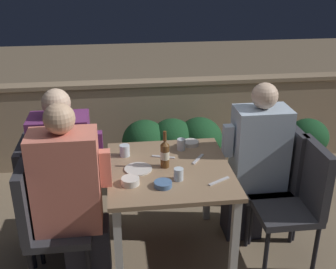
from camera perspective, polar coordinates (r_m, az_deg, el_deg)
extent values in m
plane|color=#847056|center=(3.31, 0.16, -15.67)|extent=(16.00, 16.00, 0.00)
cube|color=tan|center=(4.40, -2.41, 1.38)|extent=(9.00, 0.14, 0.87)
cube|color=#9E8466|center=(4.25, -2.52, 7.03)|extent=(9.00, 0.18, 0.04)
cube|color=#937556|center=(2.91, 0.17, -4.78)|extent=(0.84, 0.91, 0.03)
cube|color=silver|center=(2.75, -6.68, -15.89)|extent=(0.05, 0.05, 0.69)
cube|color=silver|center=(2.84, 8.97, -14.59)|extent=(0.05, 0.05, 0.69)
cube|color=silver|center=(3.42, -6.96, -7.26)|extent=(0.05, 0.05, 0.69)
cube|color=silver|center=(3.50, 5.38, -6.49)|extent=(0.05, 0.05, 0.69)
cube|color=brown|center=(4.10, 0.61, -4.88)|extent=(0.95, 0.36, 0.28)
ellipsoid|color=#194723|center=(3.93, -3.14, -0.98)|extent=(0.43, 0.47, 0.41)
ellipsoid|color=#194723|center=(3.96, 0.63, -0.78)|extent=(0.43, 0.47, 0.41)
ellipsoid|color=#194723|center=(4.00, 4.33, -0.59)|extent=(0.43, 0.47, 0.41)
cube|color=#333338|center=(2.93, -14.35, -12.36)|extent=(0.42, 0.42, 0.05)
cube|color=#333338|center=(2.83, -18.60, -8.10)|extent=(0.06, 0.42, 0.47)
cylinder|color=black|center=(3.23, -16.86, -13.68)|extent=(0.03, 0.03, 0.38)
cylinder|color=black|center=(3.18, -10.35, -13.54)|extent=(0.03, 0.03, 0.38)
cube|color=#282833|center=(3.03, -10.68, -15.19)|extent=(0.29, 0.23, 0.43)
cube|color=#E07A66|center=(2.74, -13.63, -6.24)|extent=(0.42, 0.26, 0.66)
cube|color=#E07A66|center=(2.68, -8.47, -4.53)|extent=(0.07, 0.07, 0.24)
sphere|color=tan|center=(2.56, -14.53, 2.11)|extent=(0.19, 0.19, 0.19)
cube|color=#333338|center=(3.20, -14.74, -9.11)|extent=(0.42, 0.42, 0.05)
cube|color=#333338|center=(3.10, -18.59, -5.12)|extent=(0.06, 0.42, 0.47)
cylinder|color=black|center=(3.21, -17.95, -14.15)|extent=(0.03, 0.03, 0.38)
cylinder|color=black|center=(3.15, -11.38, -14.05)|extent=(0.03, 0.03, 0.38)
cylinder|color=black|center=(3.49, -17.00, -10.61)|extent=(0.03, 0.03, 0.38)
cylinder|color=black|center=(3.44, -11.05, -10.45)|extent=(0.03, 0.03, 0.38)
cube|color=#282833|center=(3.28, -11.39, -11.82)|extent=(0.28, 0.23, 0.43)
cube|color=#6B2D66|center=(3.02, -14.10, -3.42)|extent=(0.40, 0.26, 0.65)
cube|color=#6B2D66|center=(2.96, -9.45, -1.85)|extent=(0.07, 0.07, 0.24)
sphere|color=beige|center=(2.86, -14.92, 4.16)|extent=(0.19, 0.19, 0.19)
cube|color=#333338|center=(3.14, 15.52, -9.90)|extent=(0.42, 0.42, 0.05)
cube|color=#333338|center=(3.08, 19.21, -5.43)|extent=(0.06, 0.42, 0.47)
cylinder|color=black|center=(3.07, 13.15, -15.43)|extent=(0.03, 0.03, 0.38)
cylinder|color=black|center=(3.20, 19.36, -14.45)|extent=(0.03, 0.03, 0.38)
cylinder|color=black|center=(3.34, 11.08, -11.69)|extent=(0.03, 0.03, 0.38)
cylinder|color=black|center=(3.46, 16.82, -10.97)|extent=(0.03, 0.03, 0.38)
cube|color=#333338|center=(3.39, 12.96, -6.93)|extent=(0.42, 0.42, 0.05)
cube|color=#333338|center=(3.34, 16.32, -2.76)|extent=(0.06, 0.42, 0.47)
cylinder|color=black|center=(3.31, 10.68, -11.95)|extent=(0.03, 0.03, 0.38)
cylinder|color=black|center=(3.43, 16.49, -11.23)|extent=(0.03, 0.03, 0.38)
cylinder|color=black|center=(3.59, 8.99, -8.72)|extent=(0.03, 0.03, 0.38)
cylinder|color=black|center=(3.70, 14.36, -8.18)|extent=(0.03, 0.03, 0.38)
cube|color=#282833|center=(3.44, 9.96, -9.91)|extent=(0.28, 0.23, 0.43)
cube|color=silver|center=(3.21, 12.32, -1.81)|extent=(0.40, 0.26, 0.63)
cube|color=silver|center=(3.11, 8.09, -0.83)|extent=(0.07, 0.07, 0.24)
sphere|color=beige|center=(3.06, 12.97, 5.13)|extent=(0.19, 0.19, 0.19)
cylinder|color=brown|center=(2.88, -0.43, -2.94)|extent=(0.06, 0.06, 0.16)
cylinder|color=beige|center=(2.88, -0.43, -2.79)|extent=(0.06, 0.06, 0.06)
cone|color=brown|center=(2.84, -0.43, -1.16)|extent=(0.06, 0.06, 0.03)
cylinder|color=brown|center=(2.82, -0.44, -0.22)|extent=(0.02, 0.02, 0.07)
cylinder|color=silver|center=(2.89, -4.05, -4.67)|extent=(0.19, 0.19, 0.01)
cylinder|color=silver|center=(2.71, -5.12, -6.31)|extent=(0.12, 0.12, 0.04)
torus|color=silver|center=(2.70, -5.14, -5.98)|extent=(0.12, 0.12, 0.01)
cylinder|color=silver|center=(3.23, 3.11, -1.18)|extent=(0.12, 0.12, 0.03)
torus|color=silver|center=(3.23, 3.12, -0.98)|extent=(0.12, 0.12, 0.01)
cylinder|color=#4C709E|center=(2.68, -0.68, -6.74)|extent=(0.12, 0.12, 0.03)
torus|color=#4C709E|center=(2.67, -0.68, -6.51)|extent=(0.12, 0.12, 0.01)
cylinder|color=silver|center=(2.74, 1.44, -5.40)|extent=(0.06, 0.06, 0.08)
cylinder|color=silver|center=(3.07, -5.88, -2.17)|extent=(0.07, 0.07, 0.08)
cylinder|color=silver|center=(3.14, 1.79, -1.36)|extent=(0.06, 0.06, 0.09)
cube|color=silver|center=(3.04, -0.64, -3.05)|extent=(0.17, 0.07, 0.01)
cube|color=silver|center=(2.75, 6.93, -6.28)|extent=(0.16, 0.10, 0.01)
cube|color=silver|center=(3.02, 4.08, -3.33)|extent=(0.11, 0.15, 0.01)
cylinder|color=brown|center=(4.06, 17.57, -6.63)|extent=(0.25, 0.25, 0.25)
cylinder|color=#47331E|center=(3.95, 17.99, -3.63)|extent=(0.03, 0.03, 0.23)
ellipsoid|color=#194723|center=(3.85, 18.45, -0.27)|extent=(0.35, 0.35, 0.31)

